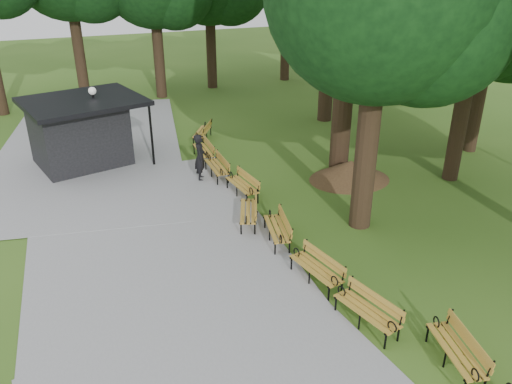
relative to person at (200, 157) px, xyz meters
name	(u,v)px	position (x,y,z in m)	size (l,w,h in m)	color
ground	(333,300)	(1.02, -8.80, -0.94)	(100.00, 100.00, 0.00)	#365E1A
path	(157,271)	(-2.98, -5.80, -0.91)	(12.00, 38.00, 0.06)	#939396
person	(200,157)	(0.00, 0.00, 0.00)	(0.69, 0.45, 1.89)	black
kiosk	(79,132)	(-4.22, 3.51, 0.47)	(4.53, 3.94, 2.83)	black
lamp_post	(95,109)	(-3.48, 3.38, 1.40)	(0.32, 0.32, 3.27)	black
dirt_mound	(350,170)	(5.50, -2.19, -0.54)	(2.76, 2.76, 0.80)	#47301C
bench_1	(456,350)	(2.31, -11.83, -0.50)	(1.90, 0.64, 0.88)	#B48529
bench_2	(367,311)	(1.25, -9.97, -0.50)	(1.90, 0.64, 0.88)	#B48529
bench_3	(316,269)	(0.96, -7.93, -0.50)	(1.90, 0.64, 0.88)	#B48529
bench_4	(277,229)	(0.87, -5.50, -0.50)	(1.90, 0.64, 0.88)	#B48529
bench_5	(248,211)	(0.46, -4.08, -0.50)	(1.90, 0.64, 0.88)	#B48529
bench_6	(242,185)	(0.99, -2.04, -0.50)	(1.90, 0.64, 0.88)	#B48529
bench_7	(217,167)	(0.65, -0.01, -0.50)	(1.90, 0.64, 0.88)	#B48529
bench_8	(203,150)	(0.68, 2.00, -0.50)	(1.90, 0.64, 0.88)	#B48529
bench_9	(202,132)	(1.34, 4.42, -0.50)	(1.90, 0.64, 0.88)	#B48529
lawn_tree_5	(496,8)	(12.33, -1.35, 5.20)	(4.94, 4.94, 8.67)	black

